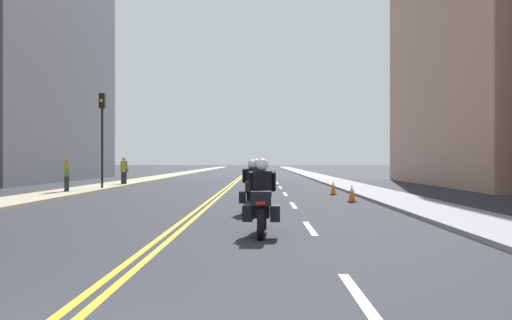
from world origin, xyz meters
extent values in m
plane|color=#2A2C34|center=(0.00, 48.00, 0.00)|extent=(264.00, 264.00, 0.00)
cube|color=#A8A588|center=(-7.28, 48.00, 0.06)|extent=(2.32, 144.00, 0.12)
cube|color=gray|center=(7.28, 48.00, 0.06)|extent=(2.32, 144.00, 0.12)
cube|color=yellow|center=(-0.12, 48.00, 0.00)|extent=(0.12, 132.00, 0.01)
cube|color=yellow|center=(0.12, 48.00, 0.00)|extent=(0.12, 132.00, 0.01)
cube|color=silver|center=(3.06, 2.00, 0.00)|extent=(0.14, 2.40, 0.01)
cube|color=silver|center=(3.06, 8.00, 0.00)|extent=(0.14, 2.40, 0.01)
cube|color=silver|center=(3.06, 14.00, 0.00)|extent=(0.14, 2.40, 0.01)
cube|color=silver|center=(3.06, 20.00, 0.00)|extent=(0.14, 2.40, 0.01)
cube|color=silver|center=(3.06, 26.00, 0.00)|extent=(0.14, 2.40, 0.01)
cube|color=silver|center=(3.06, 32.00, 0.00)|extent=(0.14, 2.40, 0.01)
cube|color=silver|center=(3.06, 38.00, 0.00)|extent=(0.14, 2.40, 0.01)
cube|color=silver|center=(3.06, 44.00, 0.00)|extent=(0.14, 2.40, 0.01)
cube|color=silver|center=(3.06, 50.00, 0.00)|extent=(0.14, 2.40, 0.01)
cube|color=silver|center=(3.06, 56.00, 0.00)|extent=(0.14, 2.40, 0.01)
cube|color=slate|center=(-15.77, 35.62, 9.85)|extent=(6.30, 21.91, 19.70)
cube|color=tan|center=(16.51, 29.02, 11.71)|extent=(7.77, 18.93, 23.43)
cylinder|color=black|center=(1.99, 7.88, 0.32)|extent=(0.15, 0.64, 0.63)
cylinder|color=black|center=(1.92, 6.24, 0.32)|extent=(0.15, 0.64, 0.63)
cube|color=silver|center=(1.99, 7.88, 0.65)|extent=(0.15, 0.33, 0.04)
cube|color=black|center=(1.96, 7.06, 0.60)|extent=(0.37, 1.26, 0.40)
cube|color=black|center=(1.93, 6.33, 0.82)|extent=(0.41, 0.37, 0.28)
cube|color=red|center=(1.92, 6.14, 0.74)|extent=(0.20, 0.04, 0.06)
cube|color=black|center=(1.66, 6.58, 0.50)|extent=(0.22, 0.45, 0.32)
cube|color=black|center=(2.22, 6.56, 0.50)|extent=(0.22, 0.45, 0.32)
cube|color=#B2C1CC|center=(1.98, 7.59, 0.98)|extent=(0.36, 0.14, 0.36)
cube|color=black|center=(1.95, 7.01, 1.07)|extent=(0.41, 0.27, 0.55)
cylinder|color=black|center=(1.72, 7.17, 1.12)|extent=(0.11, 0.28, 0.45)
cylinder|color=black|center=(2.20, 7.15, 1.12)|extent=(0.11, 0.28, 0.45)
sphere|color=white|center=(1.95, 7.04, 1.49)|extent=(0.26, 0.26, 0.26)
cylinder|color=black|center=(1.64, 12.13, 0.32)|extent=(0.13, 0.65, 0.65)
cylinder|color=black|center=(1.68, 10.60, 0.32)|extent=(0.13, 0.65, 0.65)
cube|color=silver|center=(1.64, 12.13, 0.67)|extent=(0.15, 0.32, 0.04)
cube|color=black|center=(1.66, 11.37, 0.60)|extent=(0.35, 1.17, 0.40)
cube|color=black|center=(1.67, 10.68, 0.82)|extent=(0.41, 0.37, 0.28)
cube|color=red|center=(1.68, 10.49, 0.74)|extent=(0.20, 0.04, 0.06)
cube|color=black|center=(1.39, 10.90, 0.50)|extent=(0.21, 0.44, 0.32)
cube|color=black|center=(1.95, 10.92, 0.50)|extent=(0.21, 0.44, 0.32)
cube|color=#B2C1CC|center=(1.64, 11.86, 0.98)|extent=(0.36, 0.13, 0.36)
cube|color=black|center=(1.66, 11.32, 1.06)|extent=(0.41, 0.27, 0.52)
cylinder|color=black|center=(1.41, 11.46, 1.11)|extent=(0.11, 0.28, 0.45)
cylinder|color=black|center=(1.89, 11.47, 1.11)|extent=(0.11, 0.28, 0.45)
sphere|color=white|center=(1.66, 11.35, 1.47)|extent=(0.26, 0.26, 0.26)
cylinder|color=black|center=(1.75, 17.11, 0.31)|extent=(0.14, 0.62, 0.62)
cylinder|color=black|center=(1.70, 15.53, 0.31)|extent=(0.14, 0.62, 0.62)
cube|color=silver|center=(1.75, 17.11, 0.64)|extent=(0.15, 0.32, 0.04)
cube|color=black|center=(1.72, 16.32, 0.59)|extent=(0.36, 1.21, 0.40)
cube|color=black|center=(1.70, 15.61, 0.81)|extent=(0.41, 0.37, 0.28)
cube|color=red|center=(1.70, 15.42, 0.73)|extent=(0.20, 0.04, 0.06)
cube|color=black|center=(1.43, 15.85, 0.49)|extent=(0.21, 0.45, 0.32)
cube|color=black|center=(1.99, 15.84, 0.49)|extent=(0.21, 0.45, 0.32)
cube|color=#B2C1CC|center=(1.74, 16.82, 0.97)|extent=(0.36, 0.13, 0.36)
cube|color=black|center=(1.72, 16.27, 1.08)|extent=(0.41, 0.27, 0.57)
cylinder|color=black|center=(1.49, 16.42, 1.13)|extent=(0.11, 0.28, 0.45)
cylinder|color=black|center=(1.97, 16.41, 1.13)|extent=(0.11, 0.28, 0.45)
sphere|color=white|center=(1.72, 16.30, 1.50)|extent=(0.26, 0.26, 0.26)
cylinder|color=black|center=(1.76, 21.38, 0.30)|extent=(0.17, 0.61, 0.60)
cylinder|color=black|center=(1.84, 19.90, 0.30)|extent=(0.17, 0.61, 0.60)
cube|color=silver|center=(1.76, 21.38, 0.62)|extent=(0.16, 0.33, 0.04)
cube|color=black|center=(1.80, 20.64, 0.58)|extent=(0.38, 1.14, 0.40)
cube|color=black|center=(1.83, 19.97, 0.80)|extent=(0.42, 0.38, 0.28)
cube|color=red|center=(1.84, 19.78, 0.72)|extent=(0.20, 0.04, 0.06)
cube|color=black|center=(1.54, 20.18, 0.48)|extent=(0.22, 0.45, 0.32)
cube|color=black|center=(2.10, 20.21, 0.48)|extent=(0.22, 0.45, 0.32)
cube|color=#B2C1CC|center=(1.77, 21.11, 0.96)|extent=(0.37, 0.14, 0.36)
cube|color=black|center=(1.80, 20.59, 1.07)|extent=(0.41, 0.28, 0.58)
cylinder|color=black|center=(1.55, 20.73, 1.12)|extent=(0.11, 0.29, 0.45)
cylinder|color=black|center=(2.03, 20.75, 1.12)|extent=(0.11, 0.29, 0.45)
sphere|color=white|center=(1.80, 20.62, 1.50)|extent=(0.26, 0.26, 0.26)
cylinder|color=black|center=(1.65, 26.00, 0.32)|extent=(0.14, 0.64, 0.64)
cylinder|color=black|center=(1.73, 24.48, 0.32)|extent=(0.14, 0.64, 0.64)
cube|color=silver|center=(1.65, 26.00, 0.66)|extent=(0.16, 0.33, 0.04)
cube|color=black|center=(1.69, 25.24, 0.60)|extent=(0.38, 1.17, 0.40)
cube|color=black|center=(1.72, 24.55, 0.82)|extent=(0.42, 0.38, 0.28)
cube|color=red|center=(1.73, 24.36, 0.74)|extent=(0.20, 0.04, 0.06)
cube|color=black|center=(1.43, 24.77, 0.50)|extent=(0.22, 0.45, 0.32)
cube|color=black|center=(1.99, 24.79, 0.50)|extent=(0.22, 0.45, 0.32)
cube|color=#B2C1CC|center=(1.67, 25.72, 0.98)|extent=(0.37, 0.14, 0.36)
cube|color=black|center=(1.69, 25.19, 1.08)|extent=(0.41, 0.28, 0.56)
cylinder|color=black|center=(1.44, 25.32, 1.13)|extent=(0.11, 0.29, 0.45)
cylinder|color=black|center=(1.92, 25.35, 1.13)|extent=(0.11, 0.29, 0.45)
sphere|color=white|center=(1.69, 25.22, 1.50)|extent=(0.26, 0.26, 0.26)
cylinder|color=black|center=(2.00, 30.08, 0.33)|extent=(0.15, 0.66, 0.66)
cylinder|color=black|center=(1.92, 28.53, 0.33)|extent=(0.15, 0.66, 0.66)
cube|color=silver|center=(2.00, 30.08, 0.68)|extent=(0.16, 0.33, 0.04)
cube|color=black|center=(1.96, 29.30, 0.61)|extent=(0.38, 1.19, 0.40)
cube|color=black|center=(1.92, 28.61, 0.83)|extent=(0.42, 0.38, 0.28)
cube|color=red|center=(1.91, 28.42, 0.75)|extent=(0.20, 0.04, 0.06)
cube|color=black|center=(1.65, 28.85, 0.51)|extent=(0.22, 0.45, 0.32)
cube|color=black|center=(2.21, 28.82, 0.51)|extent=(0.22, 0.45, 0.32)
cube|color=#B2C1CC|center=(1.98, 29.80, 0.99)|extent=(0.37, 0.14, 0.36)
cube|color=black|center=(1.95, 29.25, 1.09)|extent=(0.41, 0.28, 0.56)
cylinder|color=black|center=(1.72, 29.41, 1.14)|extent=(0.11, 0.29, 0.45)
cylinder|color=black|center=(2.20, 29.39, 1.14)|extent=(0.11, 0.29, 0.45)
sphere|color=white|center=(1.96, 29.28, 1.51)|extent=(0.26, 0.26, 0.26)
cube|color=black|center=(5.24, 19.55, 0.01)|extent=(0.30, 0.30, 0.03)
cone|color=orange|center=(5.24, 19.55, 0.34)|extent=(0.24, 0.24, 0.62)
cylinder|color=white|center=(5.24, 19.55, 0.42)|extent=(0.16, 0.16, 0.08)
cube|color=black|center=(5.36, 15.46, 0.01)|extent=(0.34, 0.34, 0.03)
cone|color=orange|center=(5.36, 15.46, 0.35)|extent=(0.27, 0.27, 0.64)
cylinder|color=white|center=(5.36, 15.46, 0.42)|extent=(0.18, 0.18, 0.08)
cylinder|color=black|center=(-6.52, 23.08, 2.20)|extent=(0.12, 0.12, 4.40)
cube|color=black|center=(-6.52, 23.08, 4.75)|extent=(0.28, 0.28, 0.80)
sphere|color=yellow|center=(-6.52, 22.93, 4.75)|extent=(0.18, 0.18, 0.18)
cube|color=#252434|center=(-6.66, 27.86, 0.43)|extent=(0.33, 0.28, 0.86)
cube|color=olive|center=(-6.66, 27.86, 1.21)|extent=(0.41, 0.33, 0.68)
sphere|color=tan|center=(-6.66, 27.86, 1.67)|extent=(0.22, 0.22, 0.22)
cube|color=#467849|center=(-6.45, 27.79, 0.96)|extent=(0.18, 0.15, 0.24)
cube|color=#22282B|center=(-7.27, 20.12, 0.42)|extent=(0.30, 0.34, 0.83)
cube|color=olive|center=(-7.27, 20.12, 1.17)|extent=(0.35, 0.42, 0.66)
sphere|color=tan|center=(-7.27, 20.12, 1.62)|extent=(0.22, 0.22, 0.22)
cube|color=#2E66A9|center=(-7.18, 19.92, 0.93)|extent=(0.16, 0.19, 0.24)
camera|label=1|loc=(1.93, -3.80, 1.56)|focal=35.69mm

